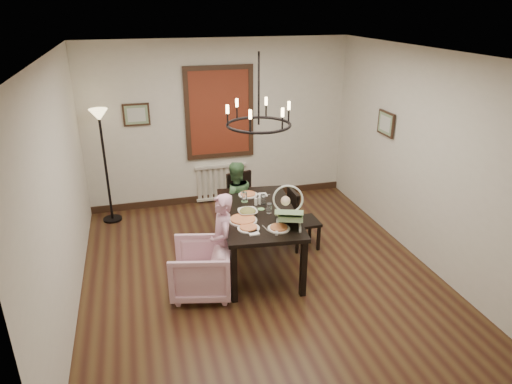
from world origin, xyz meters
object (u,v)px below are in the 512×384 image
floor_lamp (106,168)px  dining_table (258,217)px  chair_far (244,204)px  elderly_woman (223,251)px  armchair (201,269)px  drinking_glass (269,208)px  seated_man (235,207)px  chair_right (304,218)px  baby_bouncer (289,212)px

floor_lamp → dining_table: bearing=-45.1°
chair_far → elderly_woman: 1.56m
dining_table → chair_far: size_ratio=1.95×
armchair → drinking_glass: (0.96, 0.36, 0.53)m
dining_table → chair_far: bearing=93.2°
elderly_woman → seated_man: (0.45, 1.27, -0.02)m
seated_man → floor_lamp: (-1.83, 1.10, 0.40)m
dining_table → floor_lamp: bearing=141.4°
elderly_woman → drinking_glass: 0.83m
dining_table → chair_right: bearing=28.0°
chair_right → baby_bouncer: bearing=145.6°
floor_lamp → chair_far: bearing=-25.3°
chair_right → drinking_glass: 0.86m
chair_far → chair_right: bearing=-56.3°
chair_right → seated_man: size_ratio=0.91×
seated_man → baby_bouncer: bearing=102.1°
drinking_glass → floor_lamp: bearing=135.3°
seated_man → baby_bouncer: 1.46m
dining_table → floor_lamp: size_ratio=1.00×
seated_man → chair_far: bearing=-142.9°
elderly_woman → chair_far: bearing=156.4°
seated_man → drinking_glass: size_ratio=7.40×
armchair → drinking_glass: size_ratio=5.38×
dining_table → chair_far: chair_far is taller
baby_bouncer → floor_lamp: 3.28m
elderly_woman → floor_lamp: size_ratio=0.58×
chair_far → dining_table: bearing=-105.1°
floor_lamp → drinking_glass: bearing=-44.7°
dining_table → chair_right: chair_right is taller
dining_table → baby_bouncer: bearing=-55.7°
armchair → chair_far: bearing=161.5°
chair_right → armchair: 1.79m
armchair → seated_man: seated_man is taller
elderly_woman → seated_man: size_ratio=1.05×
elderly_woman → drinking_glass: size_ratio=7.75×
baby_bouncer → floor_lamp: (-2.20, 2.43, -0.07)m
elderly_woman → floor_lamp: bearing=-149.7°
baby_bouncer → floor_lamp: floor_lamp is taller
armchair → chair_right: bearing=128.4°
elderly_woman → seated_man: bearing=160.7°
armchair → baby_bouncer: (1.10, -0.03, 0.64)m
elderly_woman → drinking_glass: elderly_woman is taller
armchair → elderly_woman: size_ratio=0.69×
dining_table → drinking_glass: 0.21m
armchair → elderly_woman: bearing=109.3°
drinking_glass → chair_far: bearing=93.3°
floor_lamp → elderly_woman: bearing=-59.8°
dining_table → chair_far: (0.06, 1.00, -0.25)m
chair_far → floor_lamp: bearing=142.8°
armchair → floor_lamp: floor_lamp is taller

